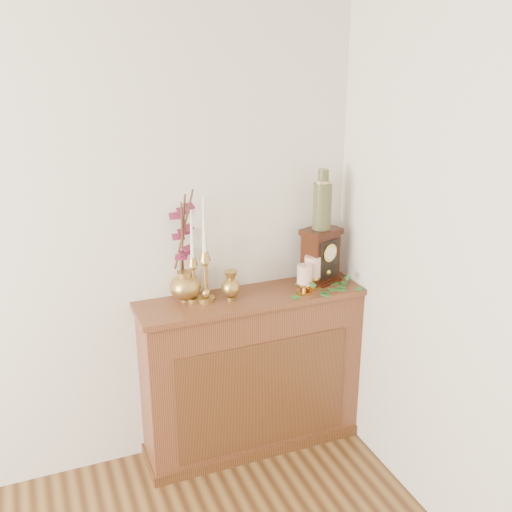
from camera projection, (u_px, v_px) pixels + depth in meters
name	position (u px, v px, depth m)	size (l,w,h in m)	color
console_shelf	(253.00, 377.00, 3.32)	(1.24, 0.34, 0.93)	brown
candlestick_left	(193.00, 272.00, 3.03)	(0.08, 0.08, 0.48)	#AC8244
candlestick_center	(205.00, 268.00, 3.02)	(0.09, 0.09, 0.55)	#AC8244
bud_vase	(231.00, 286.00, 3.07)	(0.10, 0.10, 0.16)	#AC8244
ginger_jar	(183.00, 249.00, 3.04)	(0.24, 0.26, 0.59)	#AC8244
pillar_candle_left	(313.00, 270.00, 3.22)	(0.10, 0.10, 0.19)	gold
pillar_candle_right	(304.00, 278.00, 3.15)	(0.09, 0.09, 0.17)	gold
ivy_garland	(313.00, 290.00, 3.19)	(0.40, 0.16, 0.07)	#296325
mantel_clock	(321.00, 257.00, 3.27)	(0.24, 0.20, 0.31)	black
ceramic_vase	(322.00, 203.00, 3.17)	(0.10, 0.10, 0.32)	#172F24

